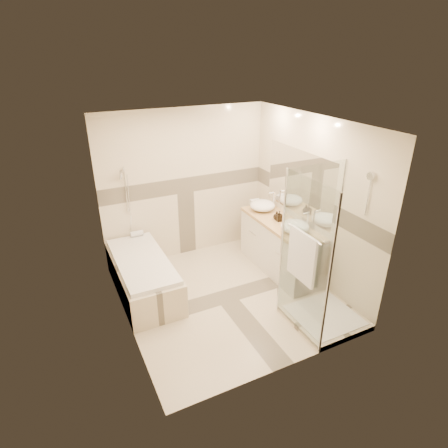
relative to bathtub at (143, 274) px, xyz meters
name	(u,v)px	position (x,y,z in m)	size (l,w,h in m)	color
room	(229,217)	(1.08, -0.64, 0.95)	(2.82, 3.02, 2.52)	#C2B49A
bathtub	(143,274)	(0.00, 0.00, 0.00)	(0.75, 1.70, 0.56)	beige
vanity	(280,246)	(2.15, -0.35, 0.12)	(0.58, 1.62, 0.85)	silver
shower_enclosure	(317,288)	(1.86, -1.62, 0.20)	(0.96, 0.93, 2.04)	beige
vessel_sink_near	(262,205)	(2.13, 0.20, 0.63)	(0.42, 0.42, 0.17)	white
vessel_sink_far	(295,226)	(2.13, -0.71, 0.63)	(0.42, 0.42, 0.17)	white
faucet_near	(274,198)	(2.35, 0.20, 0.71)	(0.12, 0.03, 0.30)	silver
faucet_far	(307,219)	(2.35, -0.71, 0.70)	(0.11, 0.03, 0.28)	silver
amenity_bottle_a	(279,216)	(2.13, -0.30, 0.63)	(0.08, 0.08, 0.17)	black
amenity_bottle_b	(277,215)	(2.13, -0.23, 0.61)	(0.11, 0.11, 0.14)	black
folded_towels	(257,204)	(2.13, 0.37, 0.59)	(0.17, 0.28, 0.09)	silver
rolled_towel	(137,234)	(0.13, 0.74, 0.30)	(0.09, 0.09, 0.20)	silver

